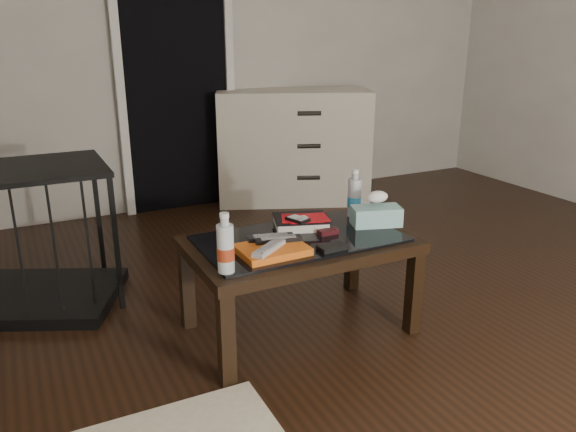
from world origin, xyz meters
name	(u,v)px	position (x,y,z in m)	size (l,w,h in m)	color
ground	(423,336)	(0.00, 0.00, 0.00)	(5.00, 5.00, 0.00)	black
doorway	(176,75)	(-0.40, 2.47, 1.02)	(0.90, 0.08, 2.07)	black
coffee_table	(300,251)	(-0.48, 0.33, 0.40)	(1.00, 0.60, 0.46)	black
dresser	(293,146)	(0.47, 2.23, 0.45)	(1.30, 0.92, 0.90)	beige
pet_crate	(22,261)	(-1.62, 1.19, 0.23)	(1.07, 0.92, 0.71)	black
magazines	(272,250)	(-0.67, 0.21, 0.48)	(0.28, 0.21, 0.03)	orange
remote_silver	(269,248)	(-0.70, 0.18, 0.50)	(0.20, 0.05, 0.02)	#9F9FA4
remote_black_front	(278,239)	(-0.62, 0.25, 0.50)	(0.20, 0.05, 0.02)	black
remote_black_back	(271,237)	(-0.64, 0.29, 0.50)	(0.20, 0.05, 0.02)	black
textbook	(301,222)	(-0.40, 0.45, 0.48)	(0.25, 0.20, 0.05)	black
dvd_mailers	(302,218)	(-0.41, 0.44, 0.51)	(0.19, 0.14, 0.01)	red
ipod	(298,219)	(-0.45, 0.40, 0.52)	(0.06, 0.10, 0.02)	black
flip_phone	(328,232)	(-0.34, 0.31, 0.47)	(0.09, 0.05, 0.02)	black
wallet	(332,247)	(-0.42, 0.14, 0.47)	(0.12, 0.07, 0.02)	black
water_bottle_left	(225,243)	(-0.90, 0.12, 0.58)	(0.07, 0.07, 0.24)	silver
water_bottle_right	(354,193)	(-0.09, 0.48, 0.58)	(0.07, 0.07, 0.24)	#B5BBC1
tissue_box	(376,216)	(-0.07, 0.31, 0.51)	(0.23, 0.12, 0.09)	teal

